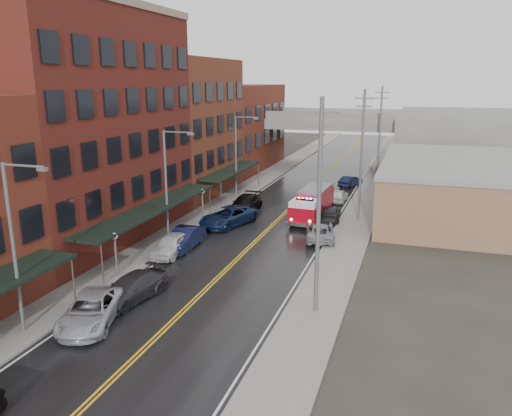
% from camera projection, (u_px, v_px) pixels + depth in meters
% --- Properties ---
extents(road, '(11.00, 160.00, 0.02)m').
position_uv_depth(road, '(269.00, 228.00, 44.23)').
color(road, black).
rests_on(road, ground).
extents(sidewalk_left, '(3.00, 160.00, 0.15)m').
position_uv_depth(sidewalk_left, '(194.00, 220.00, 46.40)').
color(sidewalk_left, slate).
rests_on(sidewalk_left, ground).
extents(sidewalk_right, '(3.00, 160.00, 0.15)m').
position_uv_depth(sidewalk_right, '(352.00, 235.00, 42.02)').
color(sidewalk_right, slate).
rests_on(sidewalk_right, ground).
extents(curb_left, '(0.30, 160.00, 0.15)m').
position_uv_depth(curb_left, '(211.00, 222.00, 45.91)').
color(curb_left, gray).
rests_on(curb_left, ground).
extents(curb_right, '(0.30, 160.00, 0.15)m').
position_uv_depth(curb_right, '(333.00, 233.00, 42.51)').
color(curb_right, gray).
rests_on(curb_right, ground).
extents(brick_building_b, '(9.00, 20.00, 18.00)m').
position_uv_depth(brick_building_b, '(84.00, 129.00, 39.52)').
color(brick_building_b, '#541E16').
rests_on(brick_building_b, ground).
extents(brick_building_c, '(9.00, 15.00, 15.00)m').
position_uv_depth(brick_building_c, '(183.00, 128.00, 56.00)').
color(brick_building_c, '#5C2A1B').
rests_on(brick_building_c, ground).
extents(brick_building_far, '(9.00, 20.00, 12.00)m').
position_uv_depth(brick_building_far, '(237.00, 127.00, 72.48)').
color(brick_building_far, maroon).
rests_on(brick_building_far, ground).
extents(tan_building, '(14.00, 22.00, 5.00)m').
position_uv_depth(tan_building, '(458.00, 190.00, 48.00)').
color(tan_building, '#926D4F').
rests_on(tan_building, ground).
extents(right_far_block, '(18.00, 30.00, 8.00)m').
position_uv_depth(right_far_block, '(461.00, 140.00, 74.62)').
color(right_far_block, slate).
rests_on(right_far_block, ground).
extents(awning_1, '(2.60, 18.00, 3.09)m').
position_uv_depth(awning_1, '(153.00, 208.00, 39.29)').
color(awning_1, black).
rests_on(awning_1, ground).
extents(awning_2, '(2.60, 13.00, 3.09)m').
position_uv_depth(awning_2, '(232.00, 170.00, 55.39)').
color(awning_2, black).
rests_on(awning_2, ground).
extents(globe_lamp_1, '(0.44, 0.44, 3.12)m').
position_uv_depth(globe_lamp_1, '(115.00, 245.00, 32.69)').
color(globe_lamp_1, '#59595B').
rests_on(globe_lamp_1, ground).
extents(globe_lamp_2, '(0.44, 0.44, 3.12)m').
position_uv_depth(globe_lamp_2, '(202.00, 198.00, 45.57)').
color(globe_lamp_2, '#59595B').
rests_on(globe_lamp_2, ground).
extents(street_lamp_0, '(2.64, 0.22, 9.00)m').
position_uv_depth(street_lamp_0, '(16.00, 239.00, 24.65)').
color(street_lamp_0, '#59595B').
rests_on(street_lamp_0, ground).
extents(street_lamp_1, '(2.64, 0.22, 9.00)m').
position_uv_depth(street_lamp_1, '(169.00, 179.00, 39.37)').
color(street_lamp_1, '#59595B').
rests_on(street_lamp_1, ground).
extents(street_lamp_2, '(2.64, 0.22, 9.00)m').
position_uv_depth(street_lamp_2, '(238.00, 152.00, 54.09)').
color(street_lamp_2, '#59595B').
rests_on(street_lamp_2, ground).
extents(utility_pole_0, '(1.80, 0.24, 12.00)m').
position_uv_depth(utility_pole_0, '(319.00, 205.00, 26.68)').
color(utility_pole_0, '#59595B').
rests_on(utility_pole_0, ground).
extents(utility_pole_1, '(1.80, 0.24, 12.00)m').
position_uv_depth(utility_pole_1, '(362.00, 154.00, 45.08)').
color(utility_pole_1, '#59595B').
rests_on(utility_pole_1, ground).
extents(utility_pole_2, '(1.80, 0.24, 12.00)m').
position_uv_depth(utility_pole_2, '(380.00, 132.00, 63.49)').
color(utility_pole_2, '#59595B').
rests_on(utility_pole_2, ground).
extents(overpass, '(40.00, 10.00, 7.50)m').
position_uv_depth(overpass, '(333.00, 128.00, 72.17)').
color(overpass, slate).
rests_on(overpass, ground).
extents(fire_truck, '(3.44, 7.89, 2.84)m').
position_uv_depth(fire_truck, '(312.00, 204.00, 46.67)').
color(fire_truck, '#A00716').
rests_on(fire_truck, ground).
extents(parked_car_left_2, '(4.13, 6.06, 1.54)m').
position_uv_depth(parked_car_left_2, '(91.00, 311.00, 26.84)').
color(parked_car_left_2, '#A6A8AF').
rests_on(parked_car_left_2, ground).
extents(parked_car_left_3, '(3.08, 5.53, 1.52)m').
position_uv_depth(parked_car_left_3, '(132.00, 288.00, 29.74)').
color(parked_car_left_3, '#2A2A2D').
rests_on(parked_car_left_3, ground).
extents(parked_car_left_4, '(1.92, 4.66, 1.58)m').
position_uv_depth(parked_car_left_4, '(172.00, 245.00, 37.44)').
color(parked_car_left_4, silver).
rests_on(parked_car_left_4, ground).
extents(parked_car_left_5, '(1.79, 4.93, 1.61)m').
position_uv_depth(parked_car_left_5, '(184.00, 238.00, 38.83)').
color(parked_car_left_5, '#0E1133').
rests_on(parked_car_left_5, ground).
extents(parked_car_left_6, '(4.50, 6.59, 1.68)m').
position_uv_depth(parked_car_left_6, '(228.00, 217.00, 44.88)').
color(parked_car_left_6, '#111F43').
rests_on(parked_car_left_6, ground).
extents(parked_car_left_7, '(2.42, 5.60, 1.61)m').
position_uv_depth(parked_car_left_7, '(245.00, 204.00, 49.63)').
color(parked_car_left_7, black).
rests_on(parked_car_left_7, ground).
extents(parked_car_right_0, '(3.28, 5.33, 1.38)m').
position_uv_depth(parked_car_right_0, '(320.00, 232.00, 40.94)').
color(parked_car_right_0, gray).
rests_on(parked_car_right_0, ground).
extents(parked_car_right_1, '(2.36, 4.83, 1.35)m').
position_uv_depth(parked_car_right_1, '(330.00, 213.00, 46.52)').
color(parked_car_right_1, black).
rests_on(parked_car_right_1, ground).
extents(parked_car_right_2, '(1.73, 3.97, 1.33)m').
position_uv_depth(parked_car_right_2, '(339.00, 196.00, 53.64)').
color(parked_car_right_2, silver).
rests_on(parked_car_right_2, ground).
extents(parked_car_right_3, '(2.63, 4.31, 1.34)m').
position_uv_depth(parked_car_right_3, '(350.00, 181.00, 61.17)').
color(parked_car_right_3, black).
rests_on(parked_car_right_3, ground).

